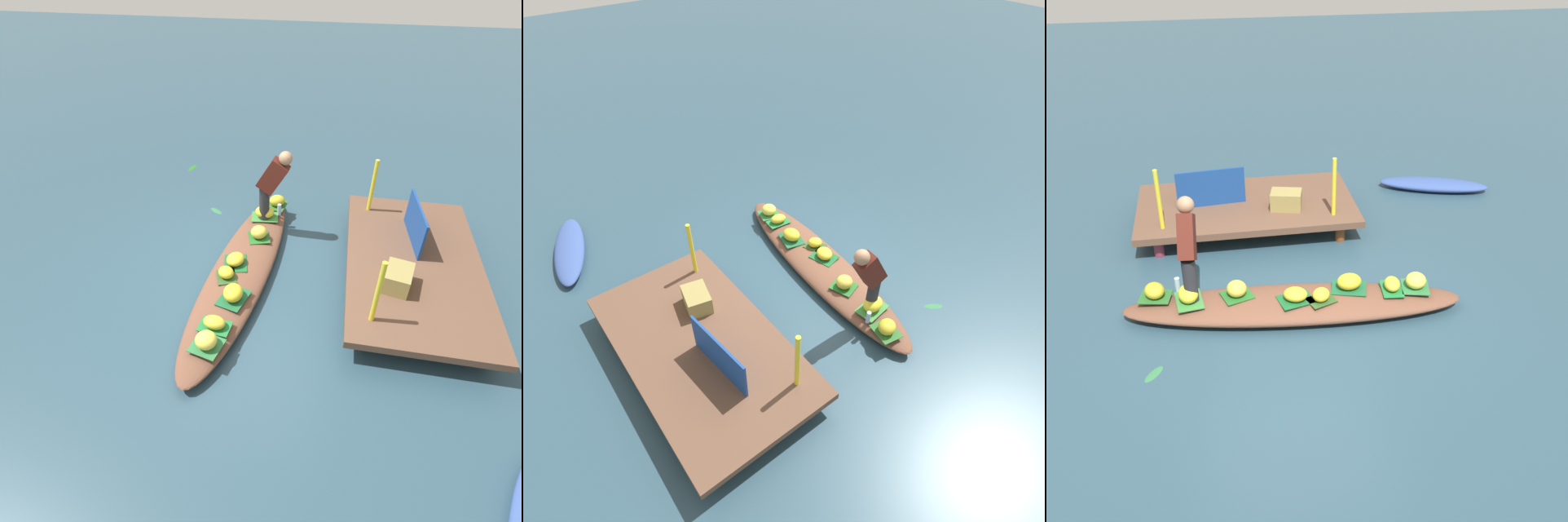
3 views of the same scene
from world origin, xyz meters
TOP-DOWN VIEW (x-y plane):
  - canal_water at (0.00, 0.00)m, footprint 40.00×40.00m
  - dock_platform at (-0.36, 2.34)m, footprint 3.20×1.80m
  - vendor_boat at (0.00, 0.00)m, footprint 4.08×1.19m
  - leaf_mat_0 at (-0.66, 0.13)m, footprint 0.42×0.40m
  - banana_bunch_0 at (-0.66, 0.13)m, footprint 0.27×0.28m
  - leaf_mat_1 at (-1.22, 0.12)m, footprint 0.36×0.46m
  - banana_bunch_1 at (-1.22, 0.12)m, footprint 0.25×0.32m
  - leaf_mat_2 at (1.19, -0.05)m, footprint 0.28×0.40m
  - banana_bunch_2 at (1.19, -0.05)m, footprint 0.23×0.30m
  - leaf_mat_3 at (0.68, 0.05)m, footprint 0.48×0.42m
  - banana_bunch_3 at (0.68, 0.05)m, footprint 0.33×0.29m
  - leaf_mat_4 at (0.30, -0.14)m, footprint 0.38×0.34m
  - banana_bunch_4 at (0.30, -0.14)m, footprint 0.29×0.29m
  - leaf_mat_5 at (0.01, -0.08)m, footprint 0.45×0.40m
  - banana_bunch_5 at (0.01, -0.08)m, footprint 0.34×0.31m
  - leaf_mat_6 at (-1.61, 0.26)m, footprint 0.41×0.36m
  - banana_bunch_6 at (-1.61, 0.26)m, footprint 0.31×0.33m
  - leaf_mat_7 at (1.48, -0.06)m, footprint 0.40×0.41m
  - banana_bunch_7 at (1.48, -0.06)m, footprint 0.33×0.33m
  - vendor_person at (-1.17, 0.23)m, footprint 0.23×0.54m
  - water_bottle at (-1.34, 0.33)m, footprint 0.06×0.06m
  - market_banner at (-0.86, 2.34)m, footprint 0.99×0.13m
  - railing_post_west at (-1.56, 1.74)m, footprint 0.06×0.06m
  - railing_post_east at (0.84, 1.74)m, footprint 0.06×0.06m
  - produce_crate at (0.21, 2.06)m, footprint 0.50×0.41m
  - drifting_plant_0 at (-3.10, -1.75)m, footprint 0.31×0.17m
  - drifting_plant_1 at (-1.61, -0.82)m, footprint 0.24×0.28m

SIDE VIEW (x-z plane):
  - canal_water at x=0.00m, z-range 0.00..0.00m
  - drifting_plant_0 at x=-3.10m, z-range 0.00..0.01m
  - drifting_plant_1 at x=-1.61m, z-range 0.00..0.01m
  - vendor_boat at x=0.00m, z-range 0.00..0.24m
  - leaf_mat_0 at x=-0.66m, z-range 0.24..0.25m
  - leaf_mat_1 at x=-1.22m, z-range 0.24..0.25m
  - leaf_mat_2 at x=1.19m, z-range 0.24..0.25m
  - leaf_mat_3 at x=0.68m, z-range 0.24..0.25m
  - leaf_mat_4 at x=0.30m, z-range 0.24..0.25m
  - leaf_mat_5 at x=0.01m, z-range 0.24..0.25m
  - leaf_mat_6 at x=-1.61m, z-range 0.24..0.25m
  - leaf_mat_7 at x=1.48m, z-range 0.24..0.25m
  - dock_platform at x=-0.36m, z-range 0.13..0.49m
  - banana_bunch_2 at x=1.19m, z-range 0.24..0.38m
  - banana_bunch_5 at x=0.01m, z-range 0.24..0.39m
  - banana_bunch_4 at x=0.30m, z-range 0.24..0.39m
  - water_bottle at x=-1.34m, z-range 0.24..0.43m
  - banana_bunch_6 at x=-1.61m, z-range 0.24..0.42m
  - banana_bunch_3 at x=0.68m, z-range 0.24..0.43m
  - banana_bunch_0 at x=-0.66m, z-range 0.24..0.43m
  - banana_bunch_7 at x=1.48m, z-range 0.24..0.43m
  - banana_bunch_1 at x=-1.22m, z-range 0.24..0.44m
  - produce_crate at x=0.21m, z-range 0.36..0.63m
  - market_banner at x=-0.86m, z-range 0.36..0.91m
  - railing_post_west at x=-1.56m, z-range 0.36..1.22m
  - railing_post_east at x=0.84m, z-range 0.36..1.22m
  - vendor_person at x=-1.17m, z-range 0.33..1.51m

